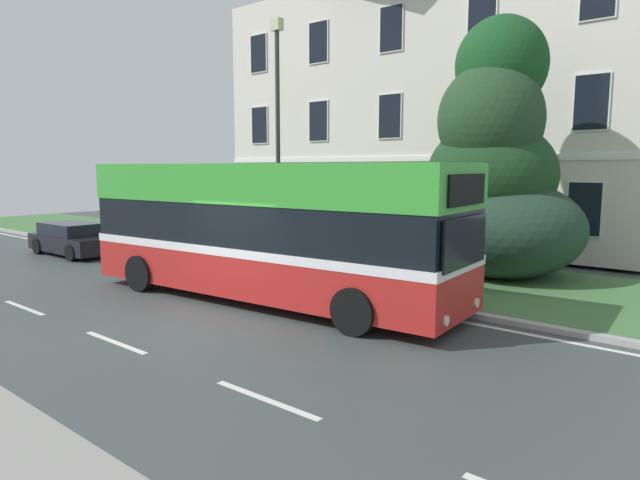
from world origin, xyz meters
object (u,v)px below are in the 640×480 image
at_px(georgian_townhouse, 439,99).
at_px(evergreen_tree, 497,173).
at_px(single_decker_bus, 266,229).
at_px(litter_bin, 412,273).
at_px(street_lamp_post, 278,129).
at_px(parked_hatchback_00, 74,239).

relative_size(georgian_townhouse, evergreen_tree, 2.50).
relative_size(single_decker_bus, litter_bin, 9.91).
bearing_deg(street_lamp_post, parked_hatchback_00, -160.81).
relative_size(single_decker_bus, parked_hatchback_00, 2.58).
distance_m(parked_hatchback_00, street_lamp_post, 9.32).
bearing_deg(parked_hatchback_00, single_decker_bus, -2.77).
bearing_deg(single_decker_bus, parked_hatchback_00, 173.84).
relative_size(georgian_townhouse, parked_hatchback_00, 4.69).
xyz_separation_m(evergreen_tree, litter_bin, (-0.64, -3.68, -2.46)).
distance_m(georgian_townhouse, single_decker_bus, 14.36).
xyz_separation_m(evergreen_tree, single_decker_bus, (-3.35, -6.12, -1.34)).
distance_m(evergreen_tree, parked_hatchback_00, 15.28).
height_order(evergreen_tree, parked_hatchback_00, evergreen_tree).
distance_m(street_lamp_post, litter_bin, 6.55).
xyz_separation_m(single_decker_bus, street_lamp_post, (-2.58, 3.16, 2.69)).
relative_size(evergreen_tree, parked_hatchback_00, 1.87).
xyz_separation_m(parked_hatchback_00, street_lamp_post, (8.01, 2.79, 3.86)).
distance_m(georgian_townhouse, street_lamp_post, 10.42).
relative_size(georgian_townhouse, single_decker_bus, 1.82).
height_order(georgian_townhouse, street_lamp_post, georgian_townhouse).
height_order(georgian_townhouse, single_decker_bus, georgian_townhouse).
height_order(evergreen_tree, street_lamp_post, street_lamp_post).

